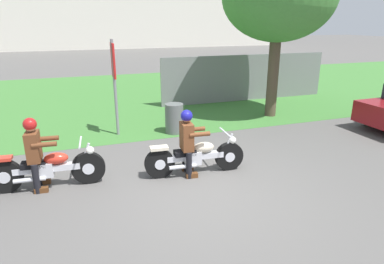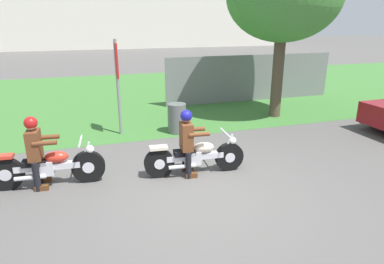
# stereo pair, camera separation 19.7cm
# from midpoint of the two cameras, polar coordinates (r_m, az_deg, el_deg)

# --- Properties ---
(ground) EXTENTS (120.00, 120.00, 0.00)m
(ground) POSITION_cam_midpoint_polar(r_m,az_deg,el_deg) (6.32, 2.54, -10.45)
(ground) COLOR #565451
(grass_verge) EXTENTS (60.00, 12.00, 0.01)m
(grass_verge) POSITION_cam_midpoint_polar(r_m,az_deg,el_deg) (14.85, -9.95, 6.24)
(grass_verge) COLOR #3D7533
(grass_verge) RESTS_ON ground
(motorcycle_lead) EXTENTS (2.11, 0.66, 0.86)m
(motorcycle_lead) POSITION_cam_midpoint_polar(r_m,az_deg,el_deg) (6.95, 1.38, -4.18)
(motorcycle_lead) COLOR black
(motorcycle_lead) RESTS_ON ground
(rider_lead) EXTENTS (0.57, 0.49, 1.38)m
(rider_lead) POSITION_cam_midpoint_polar(r_m,az_deg,el_deg) (6.76, 0.02, -0.96)
(rider_lead) COLOR black
(rider_lead) RESTS_ON ground
(motorcycle_follow) EXTENTS (2.13, 0.66, 0.88)m
(motorcycle_follow) POSITION_cam_midpoint_polar(r_m,az_deg,el_deg) (6.97, -22.48, -5.48)
(motorcycle_follow) COLOR black
(motorcycle_follow) RESTS_ON ground
(rider_follow) EXTENTS (0.57, 0.49, 1.40)m
(rider_follow) POSITION_cam_midpoint_polar(r_m,az_deg,el_deg) (6.86, -24.29, -2.28)
(rider_follow) COLOR black
(rider_follow) RESTS_ON ground
(trash_can) EXTENTS (0.52, 0.52, 0.84)m
(trash_can) POSITION_cam_midpoint_polar(r_m,az_deg,el_deg) (9.52, -1.98, 2.34)
(trash_can) COLOR #595E5B
(trash_can) RESTS_ON ground
(sign_banner) EXTENTS (0.08, 0.60, 2.60)m
(sign_banner) POSITION_cam_midpoint_polar(r_m,az_deg,el_deg) (9.31, -12.00, 9.80)
(sign_banner) COLOR gray
(sign_banner) RESTS_ON ground
(fence_segment) EXTENTS (7.00, 0.06, 1.80)m
(fence_segment) POSITION_cam_midpoint_polar(r_m,az_deg,el_deg) (13.64, 10.53, 8.98)
(fence_segment) COLOR slate
(fence_segment) RESTS_ON ground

